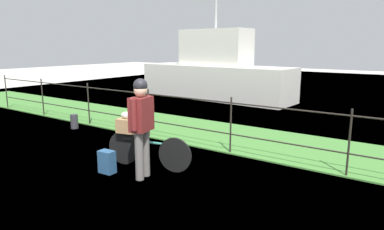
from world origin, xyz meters
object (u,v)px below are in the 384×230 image
bicycle_main (147,150)px  cyclist_person (141,120)px  wooden_crate (128,126)px  moored_boat_mid (215,73)px  terrier_dog (129,115)px  mooring_bollard (74,121)px  backpack_on_paving (107,162)px

bicycle_main → cyclist_person: 0.83m
wooden_crate → bicycle_main: bearing=11.9°
bicycle_main → moored_boat_mid: moored_boat_mid is taller
wooden_crate → terrier_dog: terrier_dog is taller
wooden_crate → cyclist_person: (0.65, -0.32, 0.25)m
mooring_bollard → moored_boat_mid: bearing=87.9°
bicycle_main → cyclist_person: size_ratio=0.99×
backpack_on_paving → moored_boat_mid: moored_boat_mid is taller
terrier_dog → cyclist_person: bearing=-27.8°
backpack_on_paving → terrier_dog: bearing=-98.1°
cyclist_person → moored_boat_mid: moored_boat_mid is taller
terrier_dog → mooring_bollard: size_ratio=0.84×
terrier_dog → moored_boat_mid: bearing=110.9°
bicycle_main → moored_boat_mid: (-3.43, 7.95, 0.71)m
bicycle_main → moored_boat_mid: 8.69m
bicycle_main → cyclist_person: (0.26, -0.40, 0.67)m
bicycle_main → backpack_on_paving: 0.74m
terrier_dog → moored_boat_mid: 8.60m
cyclist_person → mooring_bollard: (-3.93, 1.52, -0.81)m
cyclist_person → mooring_bollard: cyclist_person is taller
cyclist_person → bicycle_main: bearing=122.8°
backpack_on_paving → cyclist_person: bearing=-166.8°
bicycle_main → backpack_on_paving: (-0.41, -0.60, -0.13)m
terrier_dog → cyclist_person: (0.62, -0.33, 0.04)m
mooring_bollard → terrier_dog: bearing=-19.8°
moored_boat_mid → backpack_on_paving: bearing=-70.5°
wooden_crate → mooring_bollard: size_ratio=1.01×
cyclist_person → moored_boat_mid: size_ratio=0.25×
mooring_bollard → moored_boat_mid: size_ratio=0.06×
wooden_crate → moored_boat_mid: (-3.04, 8.04, 0.29)m
terrier_dog → moored_boat_mid: (-3.07, 8.03, 0.08)m
bicycle_main → terrier_dog: (-0.36, -0.08, 0.63)m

